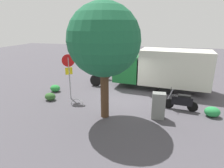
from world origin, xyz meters
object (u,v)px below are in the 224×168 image
object	(u,v)px
motorcycle	(182,101)
bike_rack_hoop	(77,105)
box_truck_near	(160,67)
stop_sign	(69,70)
street_tree	(104,41)
utility_cabinet	(158,106)

from	to	relation	value
motorcycle	bike_rack_hoop	xyz separation A→B (m)	(5.79, 1.01, -0.52)
box_truck_near	stop_sign	bearing A→B (deg)	37.48
motorcycle	stop_sign	world-z (taller)	stop_sign
box_truck_near	street_tree	xyz separation A→B (m)	(2.52, 5.18, 2.22)
street_tree	utility_cabinet	distance (m)	4.14
utility_cabinet	bike_rack_hoop	bearing A→B (deg)	-3.78
motorcycle	box_truck_near	bearing A→B (deg)	-63.26
street_tree	bike_rack_hoop	distance (m)	4.38
box_truck_near	street_tree	distance (m)	6.17
utility_cabinet	box_truck_near	bearing A→B (deg)	-88.61
motorcycle	bike_rack_hoop	bearing A→B (deg)	15.22
motorcycle	utility_cabinet	bearing A→B (deg)	53.00
bike_rack_hoop	street_tree	bearing A→B (deg)	157.03
street_tree	bike_rack_hoop	size ratio (longest dim) A/B	6.53
bike_rack_hoop	motorcycle	bearing A→B (deg)	-170.07
box_truck_near	utility_cabinet	xyz separation A→B (m)	(-0.11, 4.65, -0.93)
box_truck_near	motorcycle	bearing A→B (deg)	115.87
stop_sign	bike_rack_hoop	distance (m)	2.25
stop_sign	utility_cabinet	size ratio (longest dim) A/B	2.11
stop_sign	utility_cabinet	bearing A→B (deg)	167.85
box_truck_near	motorcycle	world-z (taller)	box_truck_near
stop_sign	box_truck_near	bearing A→B (deg)	-146.95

